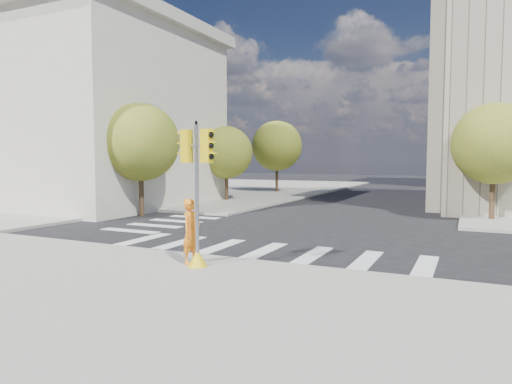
# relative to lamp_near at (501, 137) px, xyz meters

# --- Properties ---
(ground) EXTENTS (160.00, 160.00, 0.00)m
(ground) POSITION_rel_lamp_near_xyz_m (-8.00, -14.00, -4.58)
(ground) COLOR black
(ground) RESTS_ON ground
(sidewalk_near) EXTENTS (30.00, 14.00, 0.15)m
(sidewalk_near) POSITION_rel_lamp_near_xyz_m (-8.00, -25.00, -4.50)
(sidewalk_near) COLOR gray
(sidewalk_near) RESTS_ON ground
(sidewalk_far_left) EXTENTS (28.00, 40.00, 0.15)m
(sidewalk_far_left) POSITION_rel_lamp_near_xyz_m (-28.00, 12.00, -4.50)
(sidewalk_far_left) COLOR gray
(sidewalk_far_left) RESTS_ON ground
(classical_building) EXTENTS (19.00, 15.00, 12.70)m
(classical_building) POSITION_rel_lamp_near_xyz_m (-28.00, -6.00, 1.86)
(classical_building) COLOR beige
(classical_building) RESTS_ON ground
(tree_lw_near) EXTENTS (4.40, 4.40, 6.41)m
(tree_lw_near) POSITION_rel_lamp_near_xyz_m (-18.50, -10.00, -0.38)
(tree_lw_near) COLOR #382616
(tree_lw_near) RESTS_ON ground
(tree_lw_mid) EXTENTS (4.00, 4.00, 5.77)m
(tree_lw_mid) POSITION_rel_lamp_near_xyz_m (-18.50, 0.00, -0.82)
(tree_lw_mid) COLOR #382616
(tree_lw_mid) RESTS_ON ground
(tree_lw_far) EXTENTS (4.80, 4.80, 6.95)m
(tree_lw_far) POSITION_rel_lamp_near_xyz_m (-18.50, 10.00, -0.04)
(tree_lw_far) COLOR #382616
(tree_lw_far) RESTS_ON ground
(tree_re_near) EXTENTS (4.20, 4.20, 6.16)m
(tree_re_near) POSITION_rel_lamp_near_xyz_m (-0.50, -4.00, -0.53)
(tree_re_near) COLOR #382616
(tree_re_near) RESTS_ON ground
(tree_re_mid) EXTENTS (4.60, 4.60, 6.66)m
(tree_re_mid) POSITION_rel_lamp_near_xyz_m (-0.50, 8.00, -0.23)
(tree_re_mid) COLOR #382616
(tree_re_mid) RESTS_ON ground
(tree_re_far) EXTENTS (4.00, 4.00, 5.88)m
(tree_re_far) POSITION_rel_lamp_near_xyz_m (-0.50, 20.00, -0.71)
(tree_re_far) COLOR #382616
(tree_re_far) RESTS_ON ground
(lamp_near) EXTENTS (0.35, 0.18, 8.11)m
(lamp_near) POSITION_rel_lamp_near_xyz_m (0.00, 0.00, 0.00)
(lamp_near) COLOR black
(lamp_near) RESTS_ON sidewalk_far_right
(lamp_far) EXTENTS (0.35, 0.18, 8.11)m
(lamp_far) POSITION_rel_lamp_near_xyz_m (0.00, 14.00, 0.00)
(lamp_far) COLOR black
(lamp_far) RESTS_ON sidewalk_far_right
(traffic_signal) EXTENTS (1.08, 0.56, 4.19)m
(traffic_signal) POSITION_rel_lamp_near_xyz_m (-8.62, -19.57, -2.67)
(traffic_signal) COLOR #DBB90B
(traffic_signal) RESTS_ON sidewalk_near
(photographer) EXTENTS (0.49, 0.73, 1.94)m
(photographer) POSITION_rel_lamp_near_xyz_m (-9.00, -19.31, -3.46)
(photographer) COLOR orange
(photographer) RESTS_ON sidewalk_near
(planter_wall) EXTENTS (6.01, 0.97, 0.50)m
(planter_wall) POSITION_rel_lamp_near_xyz_m (-23.00, -11.16, -4.18)
(planter_wall) COLOR silver
(planter_wall) RESTS_ON sidewalk_left_near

